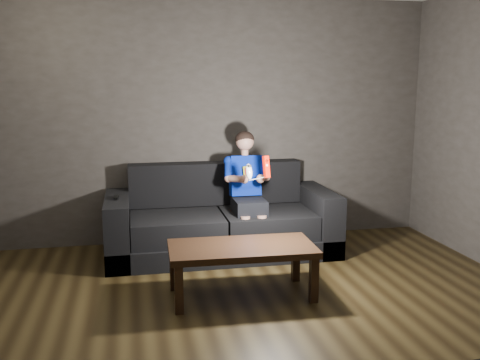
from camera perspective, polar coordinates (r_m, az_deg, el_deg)
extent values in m
plane|color=black|center=(3.93, 2.49, -16.47)|extent=(5.00, 5.00, 0.00)
cube|color=#383330|center=(5.98, -3.26, 6.28)|extent=(5.00, 0.04, 2.70)
cube|color=black|center=(5.68, -1.98, -6.78)|extent=(2.36, 1.02, 0.20)
cube|color=black|center=(5.45, -6.71, -5.10)|extent=(0.92, 0.72, 0.25)
cube|color=black|center=(5.61, 2.95, -4.61)|extent=(0.92, 0.72, 0.25)
cube|color=black|center=(5.91, -2.65, -0.31)|extent=(1.88, 0.24, 0.46)
cube|color=black|center=(5.55, -12.91, -5.10)|extent=(0.24, 1.02, 0.64)
cube|color=black|center=(5.88, 8.27, -4.06)|extent=(0.24, 1.02, 0.64)
cube|color=black|center=(5.49, 0.97, -2.80)|extent=(0.32, 0.40, 0.15)
cube|color=#09098A|center=(5.64, 0.52, 0.49)|extent=(0.32, 0.23, 0.44)
cube|color=yellow|center=(5.54, 0.71, 0.97)|extent=(0.10, 0.10, 0.10)
cube|color=red|center=(5.54, 0.72, 0.97)|extent=(0.06, 0.06, 0.07)
cylinder|color=tan|center=(5.60, 0.52, 2.92)|extent=(0.07, 0.07, 0.06)
sphere|color=tan|center=(5.59, 0.52, 4.15)|extent=(0.19, 0.19, 0.19)
ellipsoid|color=black|center=(5.59, 0.50, 4.38)|extent=(0.20, 0.20, 0.17)
cylinder|color=#09098A|center=(5.52, -1.31, 1.10)|extent=(0.08, 0.24, 0.20)
cylinder|color=#09098A|center=(5.60, 2.61, 1.23)|extent=(0.08, 0.24, 0.20)
cylinder|color=tan|center=(5.38, -0.38, 0.34)|extent=(0.15, 0.25, 0.11)
cylinder|color=tan|center=(5.44, 2.55, 0.45)|extent=(0.15, 0.25, 0.11)
sphere|color=tan|center=(5.29, 0.44, 0.07)|extent=(0.09, 0.09, 0.09)
sphere|color=tan|center=(5.33, 2.21, 0.13)|extent=(0.09, 0.09, 0.09)
cylinder|color=tan|center=(5.34, 0.57, -5.76)|extent=(0.09, 0.09, 0.36)
cylinder|color=tan|center=(5.37, 2.33, -5.66)|extent=(0.09, 0.09, 0.36)
cube|color=red|center=(5.09, 2.83, 1.42)|extent=(0.07, 0.09, 0.21)
cube|color=maroon|center=(5.06, 2.90, 2.05)|extent=(0.03, 0.02, 0.03)
cylinder|color=silver|center=(5.07, 2.89, 1.23)|extent=(0.02, 0.01, 0.02)
ellipsoid|color=silver|center=(5.06, 0.96, 0.90)|extent=(0.08, 0.11, 0.16)
cylinder|color=black|center=(5.02, 1.06, 1.50)|extent=(0.03, 0.01, 0.03)
cube|color=black|center=(5.41, -13.06, -1.83)|extent=(0.05, 0.15, 0.03)
cube|color=black|center=(5.46, -13.06, -1.57)|extent=(0.02, 0.02, 0.00)
cube|color=black|center=(4.48, 0.19, -7.34)|extent=(1.23, 0.64, 0.05)
cube|color=black|center=(4.25, -6.54, -11.57)|extent=(0.07, 0.07, 0.38)
cube|color=black|center=(4.47, 7.88, -10.47)|extent=(0.07, 0.07, 0.38)
cube|color=black|center=(4.71, -7.09, -9.34)|extent=(0.07, 0.07, 0.38)
cube|color=black|center=(4.91, 5.95, -8.49)|extent=(0.07, 0.07, 0.38)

